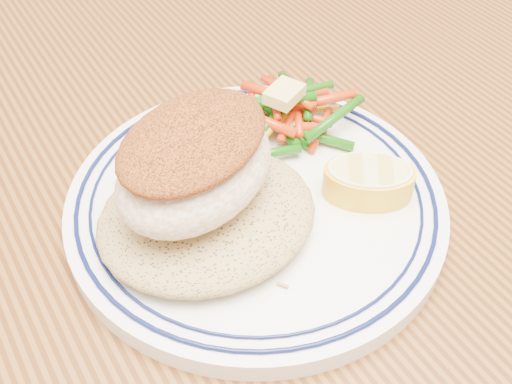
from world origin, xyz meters
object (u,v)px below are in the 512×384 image
object	(u,v)px
plate	(256,203)
lemon_wedge	(369,180)
dining_table	(252,263)
rice_pilaf	(207,212)
fish_fillet	(195,162)
vegetable_pile	(285,113)

from	to	relation	value
plate	lemon_wedge	world-z (taller)	lemon_wedge
dining_table	lemon_wedge	distance (m)	0.15
plate	rice_pilaf	xyz separation A→B (m)	(-0.04, -0.01, 0.02)
dining_table	lemon_wedge	xyz separation A→B (m)	(0.05, -0.07, 0.13)
fish_fillet	lemon_wedge	distance (m)	0.12
vegetable_pile	dining_table	bearing A→B (deg)	-151.35
vegetable_pile	fish_fillet	bearing A→B (deg)	-153.07
rice_pilaf	plate	bearing A→B (deg)	9.00
plate	vegetable_pile	xyz separation A→B (m)	(0.06, 0.05, 0.02)
dining_table	fish_fillet	xyz separation A→B (m)	(-0.06, -0.03, 0.16)
plate	rice_pilaf	distance (m)	0.05
plate	rice_pilaf	size ratio (longest dim) A/B	1.80
rice_pilaf	fish_fillet	xyz separation A→B (m)	(-0.00, 0.01, 0.04)
dining_table	vegetable_pile	size ratio (longest dim) A/B	13.17
vegetable_pile	lemon_wedge	world-z (taller)	vegetable_pile
plate	fish_fillet	size ratio (longest dim) A/B	1.86
dining_table	plate	world-z (taller)	plate
rice_pilaf	dining_table	bearing A→B (deg)	32.97
rice_pilaf	fish_fillet	distance (m)	0.04
fish_fillet	plate	bearing A→B (deg)	-3.08
lemon_wedge	plate	bearing A→B (deg)	150.91
fish_fillet	vegetable_pile	distance (m)	0.12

